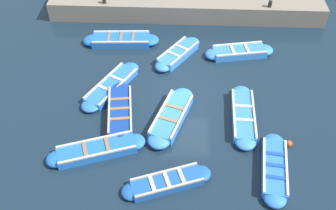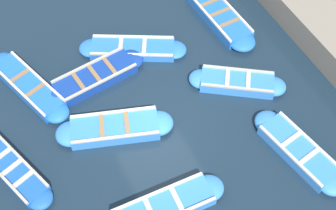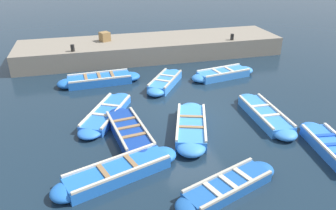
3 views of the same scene
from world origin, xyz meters
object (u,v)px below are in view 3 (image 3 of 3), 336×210
object	(u,v)px
boat_drifting	(129,132)
bollard_mid_north	(232,37)
boat_bow_out	(228,186)
boat_alongside	(107,114)
buoy_orange_near	(327,128)
boat_broadside	(265,115)
boat_far_corner	(223,74)
boat_end_of_row	(100,80)
boat_near_quay	(333,149)
boat_mid_row	(191,127)
boat_centre	(118,172)
bollard_north	(73,48)
boat_outer_left	(165,82)
wooden_crate	(105,37)

from	to	relation	value
boat_drifting	bollard_mid_north	world-z (taller)	bollard_mid_north
boat_bow_out	boat_alongside	bearing A→B (deg)	-151.55
buoy_orange_near	boat_broadside	bearing A→B (deg)	-130.41
boat_far_corner	boat_end_of_row	bearing A→B (deg)	-97.13
buoy_orange_near	boat_near_quay	bearing A→B (deg)	-31.48
boat_end_of_row	buoy_orange_near	world-z (taller)	boat_end_of_row
boat_alongside	boat_bow_out	bearing A→B (deg)	28.45
buoy_orange_near	boat_mid_row	bearing A→B (deg)	-104.52
boat_bow_out	boat_broadside	bearing A→B (deg)	138.45
boat_centre	bollard_north	world-z (taller)	bollard_north
boat_bow_out	boat_drifting	bearing A→B (deg)	-148.12
boat_end_of_row	boat_outer_left	world-z (taller)	boat_end_of_row
boat_far_corner	buoy_orange_near	xyz separation A→B (m)	(5.82, 1.44, -0.05)
boat_near_quay	boat_mid_row	size ratio (longest dim) A/B	0.92
boat_end_of_row	bollard_mid_north	distance (m)	8.13
boat_broadside	buoy_orange_near	world-z (taller)	boat_broadside
boat_centre	boat_end_of_row	bearing A→B (deg)	-179.98
boat_broadside	boat_far_corner	world-z (taller)	boat_far_corner
boat_end_of_row	boat_centre	xyz separation A→B (m)	(7.26, 0.00, -0.01)
boat_end_of_row	boat_alongside	xyz separation A→B (m)	(3.51, 0.01, -0.04)
boat_near_quay	boat_outer_left	bearing A→B (deg)	-151.22
boat_centre	bollard_north	size ratio (longest dim) A/B	11.06
boat_drifting	boat_far_corner	xyz separation A→B (m)	(-4.42, 5.37, -0.01)
boat_end_of_row	boat_centre	size ratio (longest dim) A/B	1.02
boat_far_corner	boat_near_quay	distance (m)	7.10
boat_end_of_row	bollard_north	size ratio (longest dim) A/B	11.27
wooden_crate	buoy_orange_near	xyz separation A→B (m)	(10.40, 6.79, -1.15)
bollard_north	buoy_orange_near	size ratio (longest dim) A/B	1.37
boat_centre	boat_near_quay	xyz separation A→B (m)	(0.55, 6.68, -0.01)
wooden_crate	boat_near_quay	bearing A→B (deg)	27.34
boat_broadside	boat_centre	size ratio (longest dim) A/B	0.96
boat_drifting	boat_far_corner	bearing A→B (deg)	129.48
boat_drifting	buoy_orange_near	xyz separation A→B (m)	(1.40, 6.81, -0.06)
boat_outer_left	wooden_crate	distance (m)	5.49
boat_centre	boat_drifting	bearing A→B (deg)	163.14
boat_mid_row	buoy_orange_near	bearing A→B (deg)	75.48
boat_broadside	wooden_crate	bearing A→B (deg)	-150.27
boat_drifting	boat_end_of_row	size ratio (longest dim) A/B	0.96
boat_broadside	wooden_crate	world-z (taller)	wooden_crate
boat_bow_out	boat_far_corner	size ratio (longest dim) A/B	0.95
boat_broadside	buoy_orange_near	bearing A→B (deg)	49.59
bollard_mid_north	bollard_north	bearing A→B (deg)	-90.00
boat_far_corner	buoy_orange_near	size ratio (longest dim) A/B	13.89
boat_bow_out	boat_outer_left	world-z (taller)	boat_outer_left
boat_bow_out	boat_far_corner	world-z (taller)	boat_far_corner
boat_centre	wooden_crate	world-z (taller)	wooden_crate
boat_mid_row	buoy_orange_near	distance (m)	4.80
boat_broadside	bollard_north	world-z (taller)	bollard_north
boat_end_of_row	boat_far_corner	size ratio (longest dim) A/B	1.11
buoy_orange_near	boat_bow_out	bearing A→B (deg)	-66.68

